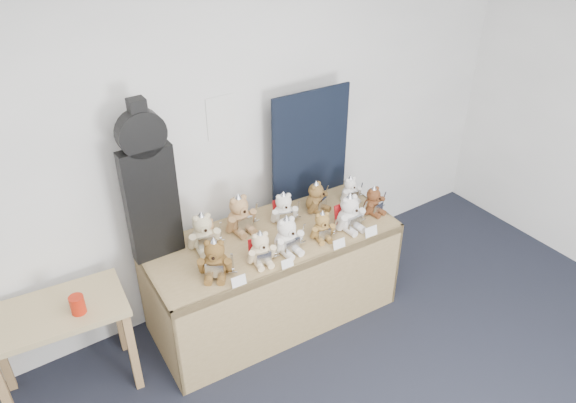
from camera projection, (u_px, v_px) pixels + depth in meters
room_shell at (221, 117)px, 3.77m from camera, size 6.00×6.00×6.00m
display_table at (277, 259)px, 3.93m from camera, size 1.80×0.83×0.73m
side_table at (58, 325)px, 3.41m from camera, size 0.87×0.54×0.69m
guitar_case at (149, 184)px, 3.45m from camera, size 0.33×0.10×1.09m
navy_board at (310, 145)px, 4.13m from camera, size 0.64×0.06×0.86m
red_cup at (78, 305)px, 3.30m from camera, size 0.09×0.09×0.12m
teddy_front_far_left at (215, 260)px, 3.48m from camera, size 0.24×0.25×0.30m
teddy_front_left at (261, 249)px, 3.60m from camera, size 0.22×0.19×0.26m
teddy_front_centre at (287, 236)px, 3.69m from camera, size 0.24×0.20×0.30m
teddy_front_right at (322, 227)px, 3.83m from camera, size 0.19×0.18×0.23m
teddy_front_far_right at (350, 214)px, 3.91m from camera, size 0.25×0.21×0.30m
teddy_front_end at (374, 202)px, 4.09m from camera, size 0.20×0.17×0.24m
teddy_back_left at (203, 233)px, 3.72m from camera, size 0.25×0.22×0.30m
teddy_back_centre_left at (240, 215)px, 3.89m from camera, size 0.26×0.21×0.31m
teddy_back_centre_right at (284, 210)px, 3.98m from camera, size 0.22×0.20×0.27m
teddy_back_right at (317, 198)px, 4.12m from camera, size 0.22×0.21×0.26m
teddy_back_end at (350, 190)px, 4.24m from camera, size 0.18×0.15×0.22m
teddy_back_far_left at (207, 233)px, 3.77m from camera, size 0.18×0.18×0.23m
entry_card_a at (239, 281)px, 3.44m from camera, size 0.10×0.03×0.07m
entry_card_b at (287, 263)px, 3.59m from camera, size 0.09×0.02×0.06m
entry_card_c at (339, 244)px, 3.76m from camera, size 0.09×0.03×0.07m
entry_card_d at (371, 231)px, 3.87m from camera, size 0.10×0.03×0.07m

